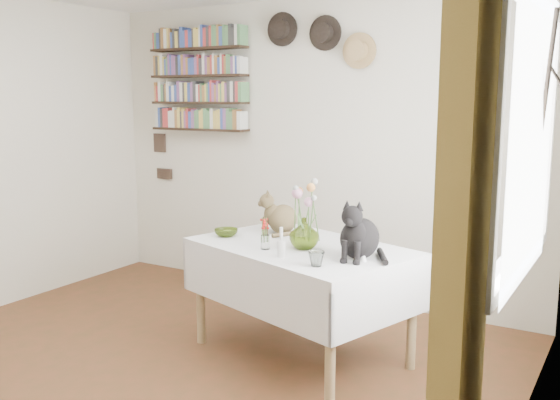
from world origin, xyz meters
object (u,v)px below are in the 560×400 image
Objects in this scene: tabby_cat at (283,211)px; black_cat at (360,227)px; dining_table at (301,273)px; flower_vase at (304,233)px; bookshelf_unit at (199,80)px.

tabby_cat is 0.84× the size of black_cat.
dining_table is 8.07× the size of flower_vase.
bookshelf_unit is (-2.13, 1.22, 0.91)m from black_cat.
dining_table is 1.60× the size of bookshelf_unit.
flower_vase is at bearing -34.38° from bookshelf_unit.
flower_vase is (0.35, -0.33, -0.06)m from tabby_cat.
flower_vase is at bearing -48.67° from dining_table.
flower_vase is at bearing 171.57° from black_cat.
bookshelf_unit is (-1.74, 1.19, 1.00)m from flower_vase.
bookshelf_unit reaches higher than dining_table.
black_cat is at bearing -29.86° from bookshelf_unit.
tabby_cat is 1.56× the size of flower_vase.
black_cat is 1.87× the size of flower_vase.
flower_vase is at bearing 8.90° from tabby_cat.
black_cat is at bearing 26.06° from tabby_cat.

